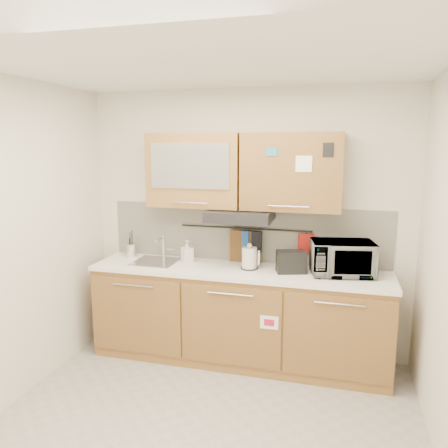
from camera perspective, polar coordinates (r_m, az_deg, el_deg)
The scene contains 19 objects.
floor at distance 3.51m, azimuth -3.15°, elevation -25.95°, with size 3.20×3.20×0.00m, color #9E9993.
ceiling at distance 2.87m, azimuth -3.70°, elevation 20.86°, with size 3.20×3.20×0.00m, color white.
wall_back at distance 4.34m, azimuth 2.88°, elevation 0.07°, with size 3.20×3.20×0.00m, color silver.
base_cabinet at distance 4.31m, azimuth 1.88°, elevation -12.43°, with size 2.80×0.64×0.88m.
countertop at distance 4.14m, azimuth 1.91°, elevation -6.13°, with size 2.82×0.62×0.04m, color white.
backsplash at distance 4.35m, azimuth 2.83°, elevation -1.25°, with size 2.80×0.02×0.56m, color silver.
upper_cabinets at distance 4.11m, azimuth 2.35°, elevation 6.94°, with size 1.82×0.37×0.70m.
range_hood at distance 4.08m, azimuth 2.15°, elevation 1.12°, with size 0.60×0.46×0.10m, color black.
sink at distance 4.42m, azimuth -8.86°, elevation -4.87°, with size 0.42×0.40×0.26m.
utensil_rail at distance 4.30m, azimuth 2.73°, elevation -0.57°, with size 0.02×0.02×1.30m, color black.
utensil_crock at distance 4.66m, azimuth -11.97°, elevation -3.31°, with size 0.12×0.12×0.28m.
kettle at distance 4.11m, azimuth 3.35°, elevation -4.55°, with size 0.18×0.16×0.25m.
toaster at distance 4.04m, azimuth 8.77°, elevation -4.87°, with size 0.30×0.23×0.20m.
microwave at distance 4.06m, azimuth 15.18°, elevation -4.33°, with size 0.55×0.37×0.30m, color #999999.
soap_bottle at distance 4.36m, azimuth -4.83°, elevation -3.55°, with size 0.10×0.10×0.22m, color #999999.
cutting_board at distance 4.33m, azimuth 2.80°, elevation -3.41°, with size 0.32×0.02×0.39m, color brown.
oven_mitt at distance 4.32m, azimuth 2.57°, elevation -2.24°, with size 0.13×0.03×0.21m, color #224E9B.
dark_pouch at distance 4.29m, azimuth 4.03°, elevation -2.33°, with size 0.14×0.04×0.21m, color black.
pot_holder at distance 4.23m, azimuth 10.65°, elevation -2.47°, with size 0.15×0.02×0.18m, color #AF1C17.
Camera 1 is at (0.90, -2.68, 2.08)m, focal length 35.00 mm.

